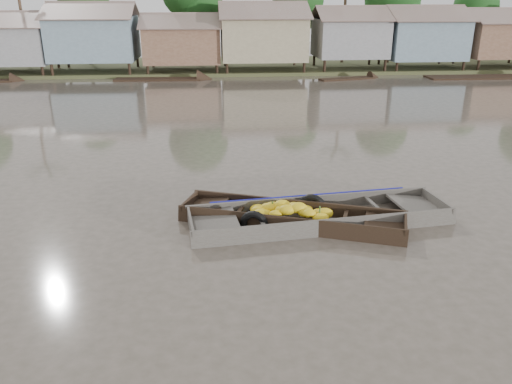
{
  "coord_description": "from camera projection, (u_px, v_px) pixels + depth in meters",
  "views": [
    {
      "loc": [
        -1.63,
        -11.35,
        5.51
      ],
      "look_at": [
        -0.56,
        0.76,
        0.8
      ],
      "focal_mm": 35.0,
      "sensor_mm": 36.0,
      "label": 1
    }
  ],
  "objects": [
    {
      "name": "riverbank",
      "position": [
        266.0,
        31.0,
        41.4
      ],
      "size": [
        120.0,
        12.47,
        10.22
      ],
      "color": "#384723",
      "rests_on": "ground"
    },
    {
      "name": "ground",
      "position": [
        281.0,
        231.0,
        12.67
      ],
      "size": [
        120.0,
        120.0,
        0.0
      ],
      "primitive_type": "plane",
      "color": "#4A4439",
      "rests_on": "ground"
    },
    {
      "name": "distant_boats",
      "position": [
        350.0,
        83.0,
        35.43
      ],
      "size": [
        47.11,
        14.24,
        0.35
      ],
      "color": "black",
      "rests_on": "ground"
    },
    {
      "name": "viewer_boat",
      "position": [
        320.0,
        220.0,
        13.22
      ],
      "size": [
        7.09,
        2.61,
        0.56
      ],
      "rotation": [
        0.0,
        0.0,
        0.12
      ],
      "color": "#3B3832",
      "rests_on": "ground"
    },
    {
      "name": "banana_boat",
      "position": [
        289.0,
        216.0,
        13.12
      ],
      "size": [
        6.0,
        3.33,
        0.85
      ],
      "rotation": [
        0.0,
        0.0,
        -0.35
      ],
      "color": "black",
      "rests_on": "ground"
    }
  ]
}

